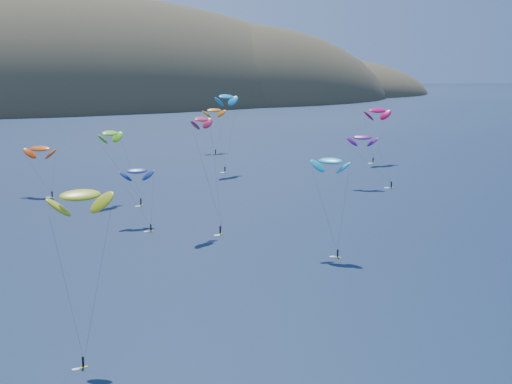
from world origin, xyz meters
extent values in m
plane|color=black|center=(0.00, 0.00, 0.00)|extent=(2800.00, 2800.00, 0.00)
ellipsoid|color=#3D3526|center=(20.00, 560.00, -12.60)|extent=(600.00, 300.00, 210.00)
ellipsoid|color=#3D3526|center=(180.00, 540.00, -9.36)|extent=(320.00, 220.00, 156.00)
ellipsoid|color=#3D3526|center=(300.00, 580.00, -5.04)|extent=(240.00, 180.00, 84.00)
cube|color=yellow|center=(-34.17, 138.47, 0.04)|extent=(1.45, 1.26, 0.08)
cylinder|color=black|center=(-34.17, 138.47, 0.98)|extent=(0.35, 0.35, 1.60)
sphere|color=#8C6047|center=(-34.17, 138.47, 1.91)|extent=(0.27, 0.27, 0.27)
ellipsoid|color=#DC460A|center=(-35.88, 145.84, 13.42)|extent=(10.57, 9.64, 5.48)
cube|color=yellow|center=(-47.67, 20.88, 0.03)|extent=(1.28, 0.56, 0.07)
cylinder|color=black|center=(-47.67, 20.88, 0.81)|extent=(0.29, 0.29, 1.32)
sphere|color=#8C6047|center=(-47.67, 20.88, 1.58)|extent=(0.22, 0.22, 0.22)
ellipsoid|color=#BAC51B|center=(-45.88, 27.24, 21.84)|extent=(9.31, 5.45, 4.89)
cube|color=yellow|center=(-13.78, 117.53, 0.04)|extent=(1.53, 1.29, 0.09)
cylinder|color=black|center=(-13.78, 117.53, 1.02)|extent=(0.37, 0.37, 1.67)
sphere|color=#8C6047|center=(-13.78, 117.53, 1.99)|extent=(0.28, 0.28, 0.28)
ellipsoid|color=#74E21D|center=(-19.18, 127.77, 18.99)|extent=(9.71, 8.71, 5.01)
cube|color=yellow|center=(27.74, 160.04, 0.04)|extent=(1.65, 1.17, 0.09)
cylinder|color=black|center=(27.74, 160.04, 1.06)|extent=(0.38, 0.38, 1.73)
sphere|color=#8C6047|center=(27.74, 160.04, 2.07)|extent=(0.29, 0.29, 0.29)
ellipsoid|color=#0994D8|center=(29.61, 162.96, 26.00)|extent=(11.66, 9.27, 5.90)
cube|color=yellow|center=(9.29, 51.92, 0.04)|extent=(1.18, 1.30, 0.08)
cylinder|color=black|center=(9.29, 51.92, 0.89)|extent=(0.32, 0.32, 1.46)
sphere|color=#8C6047|center=(9.29, 51.92, 1.74)|extent=(0.24, 0.24, 0.24)
ellipsoid|color=#0EABCA|center=(10.50, 57.66, 18.93)|extent=(8.04, 8.55, 4.48)
cube|color=yellow|center=(63.34, 111.14, 0.05)|extent=(1.66, 1.28, 0.09)
cylinder|color=black|center=(63.34, 111.14, 1.09)|extent=(0.39, 0.39, 1.77)
sphere|color=#8C6047|center=(63.34, 111.14, 2.11)|extent=(0.30, 0.30, 0.30)
ellipsoid|color=#65117F|center=(57.03, 118.38, 15.24)|extent=(9.93, 8.39, 5.06)
cube|color=yellow|center=(86.66, 156.71, 0.05)|extent=(1.71, 0.68, 0.09)
cylinder|color=black|center=(86.66, 156.71, 1.09)|extent=(0.39, 0.39, 1.78)
sphere|color=#8C6047|center=(86.66, 156.71, 2.12)|extent=(0.30, 0.30, 0.30)
ellipsoid|color=#CF0051|center=(89.60, 159.27, 19.58)|extent=(12.54, 6.95, 6.68)
cube|color=yellow|center=(-5.50, 79.36, 0.04)|extent=(1.52, 1.29, 0.09)
cylinder|color=black|center=(-5.50, 79.36, 1.02)|extent=(0.37, 0.37, 1.67)
sphere|color=#8C6047|center=(-5.50, 79.36, 1.99)|extent=(0.28, 0.28, 0.28)
ellipsoid|color=#C92246|center=(-6.89, 87.14, 25.72)|extent=(8.05, 7.22, 4.16)
cube|color=yellow|center=(-19.23, 88.51, 0.04)|extent=(1.38, 0.51, 0.07)
cylinder|color=black|center=(-19.23, 88.51, 0.89)|extent=(0.32, 0.32, 1.44)
sphere|color=#8C6047|center=(-19.23, 88.51, 1.72)|extent=(0.24, 0.24, 0.24)
ellipsoid|color=navy|center=(-19.59, 98.29, 12.83)|extent=(8.21, 4.39, 4.41)
cube|color=yellow|center=(40.90, 203.60, 0.04)|extent=(1.63, 0.55, 0.09)
cylinder|color=black|center=(40.90, 203.60, 1.05)|extent=(0.38, 0.38, 1.72)
sphere|color=#8C6047|center=(40.90, 203.60, 2.05)|extent=(0.29, 0.29, 0.29)
ellipsoid|color=orange|center=(44.02, 212.83, 17.36)|extent=(10.09, 5.11, 5.50)
camera|label=1|loc=(-62.72, -68.18, 40.48)|focal=50.00mm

